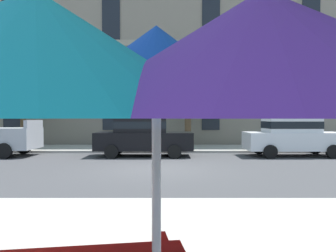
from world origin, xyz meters
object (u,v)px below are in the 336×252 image
at_px(sedan_white, 294,136).
at_px(street_tree_left, 22,85).
at_px(street_tree_middle, 193,90).
at_px(patio_umbrella, 157,77).
at_px(sedan_black, 144,136).

distance_m(sedan_white, street_tree_left, 14.44).
bearing_deg(sedan_white, street_tree_middle, 140.73).
bearing_deg(street_tree_left, patio_umbrella, -62.97).
height_order(sedan_white, street_tree_left, street_tree_left).
relative_size(sedan_white, patio_umbrella, 1.29).
distance_m(street_tree_middle, patio_umbrella, 16.39).
bearing_deg(patio_umbrella, sedan_black, 94.78).
relative_size(sedan_black, patio_umbrella, 1.29).
relative_size(sedan_black, street_tree_left, 0.83).
bearing_deg(street_tree_middle, street_tree_left, -177.01).
bearing_deg(street_tree_left, sedan_black, -23.81).
relative_size(street_tree_left, street_tree_middle, 1.14).
bearing_deg(sedan_black, street_tree_middle, 55.20).
bearing_deg(patio_umbrella, sedan_white, 65.44).
relative_size(sedan_black, street_tree_middle, 0.95).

